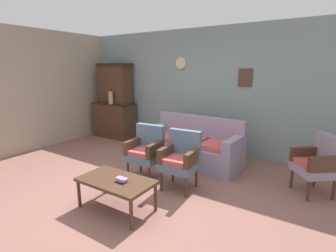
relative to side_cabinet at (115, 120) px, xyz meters
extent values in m
plane|color=#84564C|center=(2.47, -2.25, -0.47)|extent=(7.68, 7.68, 0.00)
cube|color=gray|center=(2.47, 0.38, 0.88)|extent=(6.40, 0.06, 2.70)
cube|color=#472D1E|center=(3.37, 0.33, 1.18)|extent=(0.28, 0.02, 0.36)
cylinder|color=beige|center=(1.87, 0.33, 1.48)|extent=(0.26, 0.03, 0.26)
cube|color=gray|center=(-0.76, -2.25, 0.88)|extent=(0.06, 5.20, 2.70)
cube|color=#472D1E|center=(0.00, 0.00, -0.02)|extent=(1.10, 0.52, 0.90)
cube|color=black|center=(0.00, 0.00, 0.45)|extent=(1.16, 0.55, 0.03)
cube|color=#472D1E|center=(0.00, 0.08, 0.94)|extent=(0.90, 0.36, 0.95)
cube|color=black|center=(0.00, 0.08, 1.45)|extent=(0.99, 0.38, 0.08)
cylinder|color=tan|center=(0.08, -0.18, 0.63)|extent=(0.13, 0.13, 0.32)
cube|color=gray|center=(2.69, -0.65, -0.26)|extent=(1.93, 0.89, 0.42)
cube|color=gray|center=(2.71, -0.33, 0.19)|extent=(1.90, 0.25, 0.48)
cube|color=gray|center=(3.56, -0.69, 0.07)|extent=(0.20, 0.81, 0.24)
cube|color=gray|center=(1.83, -0.61, 0.07)|extent=(0.20, 0.81, 0.24)
cube|color=#B74C47|center=(3.24, -0.72, 0.00)|extent=(0.52, 0.58, 0.10)
cube|color=#B74C47|center=(2.69, -0.69, 0.00)|extent=(0.52, 0.58, 0.10)
cube|color=#B74C47|center=(2.14, -0.66, 0.00)|extent=(0.52, 0.58, 0.10)
cube|color=slate|center=(2.35, -1.70, -0.09)|extent=(0.56, 0.52, 0.12)
cube|color=#B74C47|center=(2.36, -1.72, 0.00)|extent=(0.47, 0.44, 0.10)
cube|color=slate|center=(2.34, -1.50, 0.20)|extent=(0.53, 0.14, 0.46)
cube|color=#472D1E|center=(2.57, -1.68, 0.08)|extent=(0.12, 0.48, 0.22)
cube|color=#472D1E|center=(2.14, -1.72, 0.08)|extent=(0.12, 0.48, 0.22)
cylinder|color=#472D1E|center=(2.58, -1.87, -0.31)|extent=(0.04, 0.04, 0.32)
cylinder|color=#472D1E|center=(2.16, -1.91, -0.31)|extent=(0.04, 0.04, 0.32)
cylinder|color=#472D1E|center=(2.55, -1.50, -0.31)|extent=(0.04, 0.04, 0.32)
cylinder|color=#472D1E|center=(2.13, -1.53, -0.31)|extent=(0.04, 0.04, 0.32)
cube|color=slate|center=(3.05, -1.72, -0.09)|extent=(0.55, 0.51, 0.12)
cube|color=#B74C47|center=(3.05, -1.74, 0.00)|extent=(0.47, 0.44, 0.10)
cube|color=slate|center=(3.03, -1.52, 0.20)|extent=(0.53, 0.13, 0.46)
cube|color=#472D1E|center=(3.27, -1.71, 0.08)|extent=(0.11, 0.48, 0.22)
cube|color=#472D1E|center=(2.83, -1.74, 0.08)|extent=(0.11, 0.48, 0.22)
cylinder|color=#472D1E|center=(3.27, -1.90, -0.31)|extent=(0.04, 0.04, 0.32)
cylinder|color=#472D1E|center=(2.85, -1.93, -0.31)|extent=(0.04, 0.04, 0.32)
cylinder|color=#472D1E|center=(3.24, -1.52, -0.31)|extent=(0.04, 0.04, 0.32)
cylinder|color=#472D1E|center=(2.83, -1.55, -0.31)|extent=(0.04, 0.04, 0.32)
cube|color=gray|center=(4.79, -0.79, -0.09)|extent=(0.70, 0.71, 0.12)
cube|color=#B74C47|center=(4.77, -0.80, 0.00)|extent=(0.59, 0.60, 0.10)
cube|color=gray|center=(4.94, -0.66, 0.20)|extent=(0.40, 0.47, 0.46)
cube|color=#472D1E|center=(4.92, -0.96, 0.08)|extent=(0.43, 0.36, 0.22)
cube|color=#472D1E|center=(4.65, -0.61, 0.08)|extent=(0.43, 0.36, 0.22)
cylinder|color=#472D1E|center=(4.77, -1.07, -0.31)|extent=(0.04, 0.04, 0.32)
cylinder|color=#472D1E|center=(4.51, -0.74, -0.31)|extent=(0.04, 0.04, 0.32)
cylinder|color=#472D1E|center=(5.07, -0.83, -0.31)|extent=(0.04, 0.04, 0.32)
cylinder|color=#472D1E|center=(4.81, -0.50, -0.31)|extent=(0.04, 0.04, 0.32)
cube|color=#472D1E|center=(2.65, -2.67, -0.07)|extent=(1.00, 0.56, 0.04)
cylinder|color=#472D1E|center=(2.19, -2.43, -0.28)|extent=(0.04, 0.04, 0.38)
cylinder|color=#472D1E|center=(3.11, -2.43, -0.28)|extent=(0.04, 0.04, 0.38)
cylinder|color=#472D1E|center=(2.19, -2.91, -0.28)|extent=(0.04, 0.04, 0.38)
cylinder|color=#472D1E|center=(3.11, -2.91, -0.28)|extent=(0.04, 0.04, 0.38)
cube|color=gray|center=(2.75, -2.66, -0.04)|extent=(0.14, 0.09, 0.02)
cube|color=#5E7EB1|center=(2.76, -2.68, -0.02)|extent=(0.12, 0.10, 0.02)
cube|color=pink|center=(2.76, -2.68, 0.00)|extent=(0.16, 0.08, 0.02)
camera|label=1|loc=(4.89, -4.88, 1.37)|focal=27.18mm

